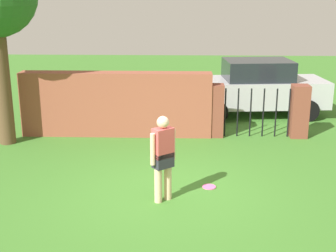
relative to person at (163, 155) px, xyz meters
The scene contains 6 objects.
ground_plane 0.95m from the person, 76.10° to the left, with size 40.00×40.00×0.00m, color #3D7528.
brick_wall 4.29m from the person, 109.34° to the left, with size 5.04×0.50×1.71m, color brown.
person is the anchor object (origin of this frame).
fence_gate 4.66m from the person, 60.36° to the left, with size 2.66×0.44×1.40m.
car 6.87m from the person, 67.50° to the left, with size 4.34×2.23×1.72m.
frisbee_pink 1.40m from the person, 35.34° to the left, with size 0.27×0.27×0.02m, color pink.
Camera 1 is at (0.28, -8.21, 3.74)m, focal length 49.69 mm.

